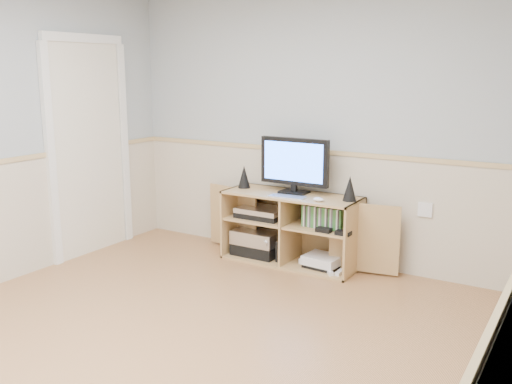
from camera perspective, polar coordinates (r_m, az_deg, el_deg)
room at (r=3.50m, az=-9.31°, el=3.09°), size 4.04×4.54×2.54m
media_cabinet at (r=5.30m, az=3.80°, el=-3.46°), size 1.97×0.47×0.65m
monitor at (r=5.17m, az=3.85°, el=2.87°), size 0.67×0.18×0.51m
speaker_left at (r=5.43m, az=-1.20°, el=1.55°), size 0.12×0.12×0.22m
speaker_right at (r=4.95m, az=9.36°, el=0.36°), size 0.12×0.12×0.22m
keyboard at (r=5.04m, az=3.13°, el=-0.48°), size 0.34×0.16×0.01m
mouse at (r=4.91m, az=6.26°, el=-0.74°), size 0.10×0.07×0.04m
av_components at (r=5.45m, az=0.34°, el=-4.26°), size 0.52×0.33×0.47m
game_consoles at (r=5.19m, az=6.61°, el=-6.91°), size 0.45×0.30×0.11m
game_cases at (r=5.06m, az=6.80°, el=-2.50°), size 0.38×0.14×0.19m
wall_outlet at (r=5.02m, az=16.58°, el=-1.70°), size 0.12×0.03×0.12m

